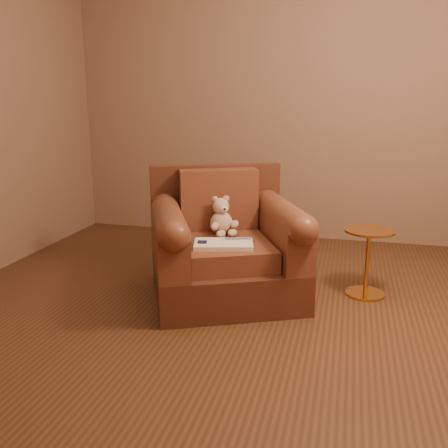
# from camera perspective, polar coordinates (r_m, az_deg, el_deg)

# --- Properties ---
(floor) EXTENTS (4.00, 4.00, 0.00)m
(floor) POSITION_cam_1_polar(r_m,az_deg,el_deg) (3.23, 0.30, -10.48)
(floor) COLOR #54331D
(floor) RESTS_ON ground
(room) EXTENTS (4.02, 4.02, 2.71)m
(room) POSITION_cam_1_polar(r_m,az_deg,el_deg) (2.96, 0.35, 21.35)
(room) COLOR #906E59
(room) RESTS_ON ground
(armchair) EXTENTS (1.26, 1.24, 0.87)m
(armchair) POSITION_cam_1_polar(r_m,az_deg,el_deg) (3.46, 0.07, -2.77)
(armchair) COLOR #4F281A
(armchair) RESTS_ON floor
(teddy_bear) EXTENTS (0.21, 0.23, 0.28)m
(teddy_bear) POSITION_cam_1_polar(r_m,az_deg,el_deg) (3.49, -0.22, 0.47)
(teddy_bear) COLOR #CDA98F
(teddy_bear) RESTS_ON armchair
(guidebook) EXTENTS (0.42, 0.31, 0.03)m
(guidebook) POSITION_cam_1_polar(r_m,az_deg,el_deg) (3.22, -0.06, -2.34)
(guidebook) COLOR beige
(guidebook) RESTS_ON armchair
(side_table) EXTENTS (0.34, 0.34, 0.48)m
(side_table) POSITION_cam_1_polar(r_m,az_deg,el_deg) (3.60, 16.06, -4.01)
(side_table) COLOR gold
(side_table) RESTS_ON floor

